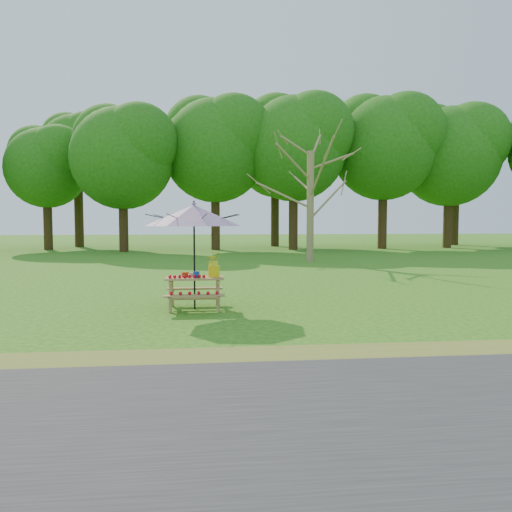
{
  "coord_description": "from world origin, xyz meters",
  "views": [
    {
      "loc": [
        1.71,
        -9.31,
        1.83
      ],
      "look_at": [
        2.83,
        1.05,
        1.1
      ],
      "focal_mm": 35.0,
      "sensor_mm": 36.0,
      "label": 1
    }
  ],
  "objects": [
    {
      "name": "picnic_table",
      "position": [
        1.54,
        1.04,
        0.33
      ],
      "size": [
        1.2,
        1.32,
        0.67
      ],
      "color": "#A4844A",
      "rests_on": "ground"
    },
    {
      "name": "treeline",
      "position": [
        0.0,
        22.0,
        8.0
      ],
      "size": [
        60.0,
        12.0,
        16.0
      ],
      "primitive_type": null,
      "color": "#255A0F",
      "rests_on": "ground"
    },
    {
      "name": "ground",
      "position": [
        0.0,
        0.0,
        0.0
      ],
      "size": [
        120.0,
        120.0,
        0.0
      ],
      "primitive_type": "plane",
      "color": "#286413",
      "rests_on": "ground"
    },
    {
      "name": "tomatoes_row",
      "position": [
        1.4,
        0.87,
        0.71
      ],
      "size": [
        0.77,
        0.13,
        0.07
      ],
      "primitive_type": null,
      "color": "red",
      "rests_on": "picnic_table"
    },
    {
      "name": "flower_bucket",
      "position": [
        1.95,
        1.04,
        0.95
      ],
      "size": [
        0.35,
        0.31,
        0.52
      ],
      "color": "yellow",
      "rests_on": "picnic_table"
    },
    {
      "name": "drygrass_strip",
      "position": [
        0.0,
        -2.8,
        0.0
      ],
      "size": [
        120.0,
        1.2,
        0.01
      ],
      "primitive_type": "cube",
      "color": "olive",
      "rests_on": "ground"
    },
    {
      "name": "bare_tree",
      "position": [
        6.54,
        12.72,
        6.96
      ],
      "size": [
        7.52,
        7.52,
        11.47
      ],
      "color": "olive",
      "rests_on": "ground"
    },
    {
      "name": "produce_bins",
      "position": [
        1.49,
        1.06,
        0.72
      ],
      "size": [
        0.36,
        0.42,
        0.13
      ],
      "color": "#B32E0E",
      "rests_on": "picnic_table"
    },
    {
      "name": "patio_umbrella",
      "position": [
        1.55,
        1.05,
        1.95
      ],
      "size": [
        2.47,
        2.47,
        2.25
      ],
      "color": "black",
      "rests_on": "ground"
    },
    {
      "name": "road",
      "position": [
        0.0,
        -5.0,
        0.01
      ],
      "size": [
        120.0,
        4.0,
        0.01
      ],
      "primitive_type": "cube",
      "color": "#2C2C2F",
      "rests_on": "ground"
    }
  ]
}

